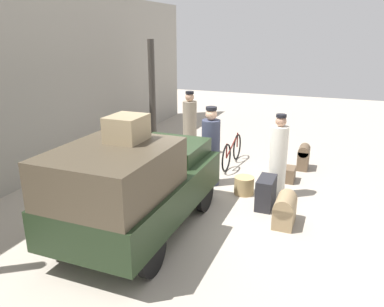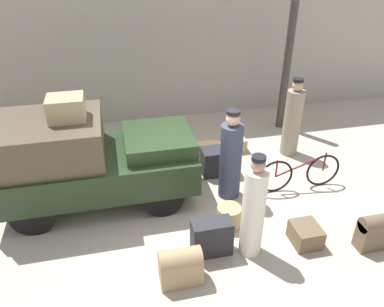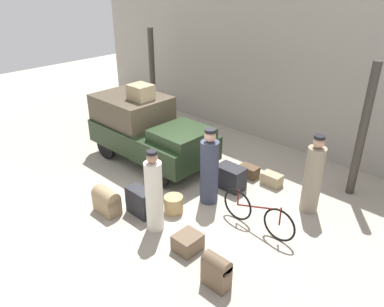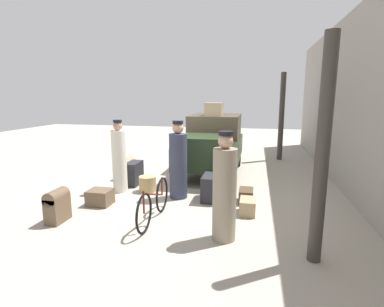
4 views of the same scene
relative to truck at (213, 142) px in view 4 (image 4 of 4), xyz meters
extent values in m
plane|color=#A89E8E|center=(1.78, -0.45, -0.97)|extent=(30.00, 30.00, 0.00)
cube|color=gray|center=(1.78, 3.62, 1.28)|extent=(16.00, 0.15, 4.50)
cylinder|color=#38332D|center=(-2.32, 2.26, 0.66)|extent=(0.20, 0.20, 3.26)
cylinder|color=#38332D|center=(5.01, 2.26, 0.66)|extent=(0.20, 0.20, 3.26)
cylinder|color=black|center=(1.33, 0.79, -0.59)|extent=(0.76, 0.12, 0.76)
cylinder|color=black|center=(1.33, -0.79, -0.59)|extent=(0.76, 0.12, 0.76)
cylinder|color=black|center=(-0.95, 0.79, -0.59)|extent=(0.76, 0.12, 0.76)
cylinder|color=black|center=(-0.95, -0.79, -0.59)|extent=(0.76, 0.12, 0.76)
cube|color=black|center=(0.19, 0.00, -0.25)|extent=(3.67, 1.74, 0.65)
cube|color=#473D2D|center=(-0.64, 0.00, 0.45)|extent=(2.02, 1.60, 0.74)
cube|color=black|center=(1.38, 0.00, 0.22)|extent=(1.28, 1.36, 0.29)
torus|color=black|center=(4.68, -0.55, -0.60)|extent=(0.74, 0.04, 0.74)
torus|color=black|center=(3.64, -0.55, -0.60)|extent=(0.74, 0.04, 0.74)
cylinder|color=#591914|center=(4.16, -0.55, -0.42)|extent=(1.06, 0.04, 0.40)
cylinder|color=#591914|center=(3.64, -0.55, -0.41)|extent=(0.04, 0.04, 0.38)
cylinder|color=#591914|center=(4.68, -0.55, -0.39)|extent=(0.04, 0.04, 0.41)
cylinder|color=tan|center=(2.42, -1.33, -0.77)|extent=(0.44, 0.44, 0.39)
cylinder|color=silver|center=(2.57, -2.01, -0.18)|extent=(0.36, 0.36, 1.57)
sphere|color=tan|center=(2.57, -2.01, 0.72)|extent=(0.23, 0.23, 0.23)
cylinder|color=black|center=(2.57, -2.01, 0.83)|extent=(0.21, 0.21, 0.06)
cylinder|color=#33384C|center=(2.71, -0.43, -0.19)|extent=(0.43, 0.43, 1.55)
sphere|color=tan|center=(2.71, -0.43, 0.71)|extent=(0.26, 0.26, 0.26)
cylinder|color=black|center=(2.71, -0.43, 0.85)|extent=(0.25, 0.25, 0.07)
cylinder|color=gray|center=(4.62, 0.87, -0.18)|extent=(0.40, 0.40, 1.58)
sphere|color=tan|center=(4.62, 0.87, 0.73)|extent=(0.25, 0.25, 0.25)
cylinder|color=black|center=(4.62, 0.87, 0.86)|extent=(0.24, 0.24, 0.07)
cube|color=#9E8966|center=(3.39, 1.23, -0.81)|extent=(0.51, 0.32, 0.31)
cube|color=#232328|center=(2.70, 0.39, -0.67)|extent=(0.71, 0.46, 0.59)
cube|color=#4C3823|center=(2.72, 1.18, -0.81)|extent=(0.51, 0.32, 0.31)
cube|color=#937A56|center=(1.33, -2.37, -0.76)|extent=(0.63, 0.37, 0.42)
cylinder|color=#937A56|center=(1.33, -2.37, -0.55)|extent=(0.63, 0.37, 0.37)
cube|color=brown|center=(3.56, -2.04, -0.80)|extent=(0.45, 0.51, 0.35)
cube|color=brown|center=(4.57, -2.38, -0.71)|extent=(0.49, 0.28, 0.51)
cylinder|color=brown|center=(4.57, -2.38, -0.46)|extent=(0.49, 0.28, 0.28)
cube|color=#232328|center=(1.94, -1.90, -0.65)|extent=(0.65, 0.33, 0.63)
cube|color=#9E8966|center=(-0.18, 0.00, 1.02)|extent=(0.62, 0.54, 0.41)
camera|label=1|loc=(-5.15, -3.09, 2.47)|focal=35.00mm
camera|label=2|loc=(0.63, -6.27, 3.60)|focal=35.00mm
camera|label=3|loc=(7.62, -6.19, 4.02)|focal=35.00mm
camera|label=4|loc=(9.40, 1.33, 1.46)|focal=28.00mm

